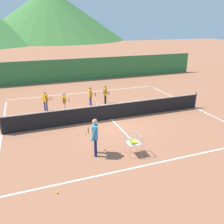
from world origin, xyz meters
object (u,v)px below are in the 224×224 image
ball_cart (133,142)px  tennis_ball_4 (188,123)px  tennis_ball_2 (57,193)px  tennis_ball_5 (213,141)px  student_3 (105,93)px  tennis_ball_1 (85,134)px  tennis_ball_3 (105,149)px  instructor (95,134)px  student_1 (64,101)px  student_2 (91,94)px  tennis_ball_0 (78,134)px  student_0 (45,99)px  tennis_net (111,111)px

ball_cart → tennis_ball_4: 4.84m
ball_cart → tennis_ball_2: ball_cart is taller
ball_cart → tennis_ball_5: ball_cart is taller
tennis_ball_4 → student_3: bearing=122.9°
tennis_ball_1 → tennis_ball_3: same height
student_3 → tennis_ball_1: bearing=-120.6°
instructor → student_1: size_ratio=1.29×
student_2 → student_3: (1.09, 0.05, 0.00)m
ball_cart → tennis_ball_2: bearing=-157.4°
tennis_ball_5 → tennis_ball_0: bearing=153.4°
student_2 → tennis_ball_3: student_2 is taller
student_0 → tennis_ball_4: 8.85m
tennis_ball_5 → ball_cart: bearing=176.7°
tennis_ball_4 → tennis_ball_5: same height
tennis_net → tennis_ball_3: (-1.55, -3.33, -0.47)m
tennis_ball_2 → tennis_ball_5: size_ratio=1.00×
ball_cart → tennis_ball_5: bearing=-3.3°
instructor → student_2: 6.61m
student_2 → ball_cart: bearing=-90.4°
student_0 → tennis_ball_3: student_0 is taller
student_2 → tennis_ball_3: bearing=-99.9°
tennis_ball_5 → tennis_ball_3: bearing=169.0°
tennis_ball_4 → tennis_ball_3: bearing=-167.1°
tennis_ball_1 → ball_cart: bearing=-60.8°
tennis_net → tennis_ball_1: 2.52m
ball_cart → tennis_ball_0: ball_cart is taller
student_2 → tennis_ball_5: bearing=-60.2°
student_0 → student_1: student_0 is taller
student_1 → tennis_ball_1: bearing=-83.6°
tennis_net → instructor: 4.13m
tennis_ball_1 → tennis_ball_5: bearing=-27.0°
ball_cart → tennis_ball_4: (4.37, 2.01, -0.55)m
tennis_ball_1 → student_1: bearing=96.4°
tennis_net → tennis_ball_2: 6.85m
tennis_ball_0 → tennis_ball_3: bearing=-68.3°
tennis_ball_0 → tennis_ball_5: same height
tennis_ball_3 → instructor: bearing=-156.0°
instructor → tennis_ball_3: 1.10m
student_1 → student_3: bearing=14.4°
tennis_net → student_2: size_ratio=9.16×
student_1 → tennis_ball_4: student_1 is taller
ball_cart → instructor: bearing=160.2°
student_3 → tennis_ball_4: (3.24, -5.00, -0.76)m
tennis_ball_4 → tennis_ball_0: bearing=173.1°
tennis_ball_0 → instructor: bearing=-82.3°
tennis_ball_4 → student_2: bearing=131.1°
tennis_ball_0 → student_1: bearing=90.6°
student_3 → tennis_ball_5: 7.90m
student_0 → ball_cart: (2.97, -6.89, -0.20)m
instructor → tennis_ball_4: bearing=13.9°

